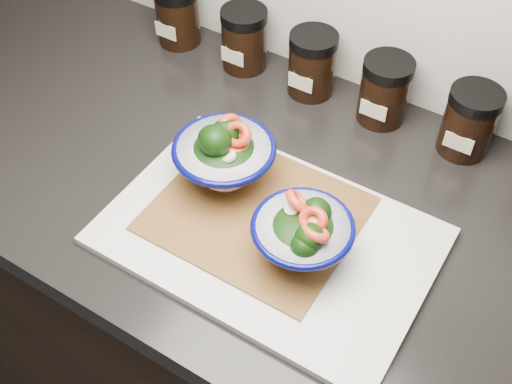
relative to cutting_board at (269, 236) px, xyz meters
The scene contains 11 objects.
cabinet 0.49m from the cutting_board, 57.82° to the left, with size 3.43×0.58×0.86m, color black.
countertop 0.10m from the cutting_board, 57.82° to the left, with size 3.50×0.60×0.04m, color black.
cutting_board is the anchor object (origin of this frame).
bamboo_mat 0.04m from the cutting_board, 149.04° to the left, with size 0.28×0.24×0.00m, color olive.
bowl_left 0.13m from the cutting_board, 154.36° to the left, with size 0.15×0.15×0.11m.
bowl_right 0.08m from the cutting_board, ahead, with size 0.14×0.14×0.10m.
spice_jar_a 0.51m from the cutting_board, 140.69° to the left, with size 0.08×0.08×0.11m.
spice_jar_b 0.40m from the cutting_board, 127.41° to the left, with size 0.08×0.08×0.11m.
spice_jar_c 0.34m from the cutting_board, 108.75° to the left, with size 0.08×0.08×0.11m.
spice_jar_d 0.32m from the cutting_board, 85.55° to the left, with size 0.08×0.08×0.11m.
spice_jar_e 0.36m from the cutting_board, 62.48° to the left, with size 0.08×0.08×0.11m.
Camera 1 is at (0.23, 0.89, 1.62)m, focal length 45.00 mm.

